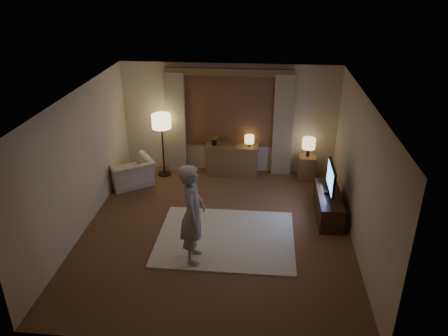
# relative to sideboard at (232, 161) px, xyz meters

# --- Properties ---
(room) EXTENTS (5.04, 5.54, 2.64)m
(room) POSITION_rel_sideboard_xyz_m (-0.09, -2.00, 0.98)
(room) COLOR brown
(room) RESTS_ON ground
(rug) EXTENTS (2.50, 2.00, 0.02)m
(rug) POSITION_rel_sideboard_xyz_m (0.10, -2.72, -0.34)
(rug) COLOR #F4ECCD
(rug) RESTS_ON floor
(sideboard) EXTENTS (1.20, 0.40, 0.70)m
(sideboard) POSITION_rel_sideboard_xyz_m (0.00, 0.00, 0.00)
(sideboard) COLOR brown
(sideboard) RESTS_ON floor
(picture_frame) EXTENTS (0.16, 0.02, 0.20)m
(picture_frame) POSITION_rel_sideboard_xyz_m (0.00, 0.00, 0.45)
(picture_frame) COLOR brown
(picture_frame) RESTS_ON sideboard
(plant) EXTENTS (0.17, 0.13, 0.30)m
(plant) POSITION_rel_sideboard_xyz_m (-0.40, 0.00, 0.50)
(plant) COLOR #999999
(plant) RESTS_ON sideboard
(table_lamp_sideboard) EXTENTS (0.22, 0.22, 0.30)m
(table_lamp_sideboard) POSITION_rel_sideboard_xyz_m (0.40, 0.00, 0.55)
(table_lamp_sideboard) COLOR black
(table_lamp_sideboard) RESTS_ON sideboard
(floor_lamp) EXTENTS (0.44, 0.44, 1.50)m
(floor_lamp) POSITION_rel_sideboard_xyz_m (-1.61, -0.18, 0.91)
(floor_lamp) COLOR black
(floor_lamp) RESTS_ON floor
(armchair) EXTENTS (1.26, 1.23, 0.62)m
(armchair) POSITION_rel_sideboard_xyz_m (-2.24, -0.79, -0.04)
(armchair) COLOR beige
(armchair) RESTS_ON floor
(side_table) EXTENTS (0.40, 0.40, 0.56)m
(side_table) POSITION_rel_sideboard_xyz_m (1.76, -0.05, -0.07)
(side_table) COLOR brown
(side_table) RESTS_ON floor
(table_lamp_side) EXTENTS (0.30, 0.30, 0.44)m
(table_lamp_side) POSITION_rel_sideboard_xyz_m (1.76, -0.05, 0.52)
(table_lamp_side) COLOR black
(table_lamp_side) RESTS_ON side_table
(tv_stand) EXTENTS (0.45, 1.40, 0.50)m
(tv_stand) POSITION_rel_sideboard_xyz_m (2.06, -1.73, -0.10)
(tv_stand) COLOR black
(tv_stand) RESTS_ON floor
(tv) EXTENTS (0.21, 0.85, 0.61)m
(tv) POSITION_rel_sideboard_xyz_m (2.06, -1.73, 0.49)
(tv) COLOR black
(tv) RESTS_ON tv_stand
(person) EXTENTS (0.47, 0.68, 1.76)m
(person) POSITION_rel_sideboard_xyz_m (-0.38, -3.40, 0.55)
(person) COLOR #ACA59F
(person) RESTS_ON rug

